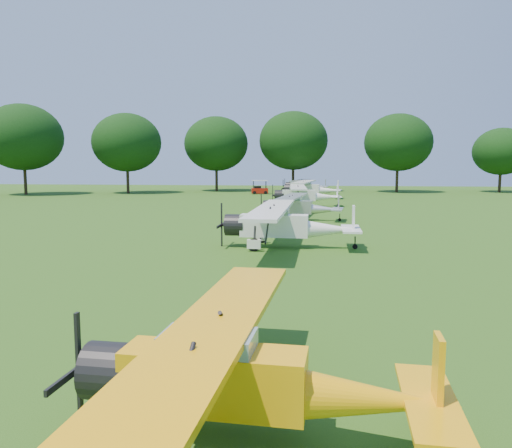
% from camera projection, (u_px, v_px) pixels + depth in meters
% --- Properties ---
extents(ground, '(160.00, 160.00, 0.00)m').
position_uv_depth(ground, '(278.00, 250.00, 25.14)').
color(ground, '#234D13').
rests_on(ground, ground).
extents(tree_belt, '(137.36, 130.27, 14.52)m').
position_uv_depth(tree_belt, '(353.00, 86.00, 23.92)').
color(tree_belt, '#312213').
rests_on(tree_belt, ground).
extents(aircraft_2, '(5.99, 9.53, 1.88)m').
position_uv_depth(aircraft_2, '(242.00, 371.00, 7.65)').
color(aircraft_2, '#FEAF0A').
rests_on(aircraft_2, ground).
extents(aircraft_3, '(7.25, 11.52, 2.28)m').
position_uv_depth(aircraft_3, '(285.00, 222.00, 25.63)').
color(aircraft_3, white).
rests_on(aircraft_3, ground).
extents(aircraft_4, '(6.45, 10.28, 2.02)m').
position_uv_depth(aircraft_4, '(298.00, 205.00, 38.50)').
color(aircraft_4, silver).
rests_on(aircraft_4, ground).
extents(aircraft_5, '(7.15, 11.39, 2.24)m').
position_uv_depth(aircraft_5, '(304.00, 194.00, 51.67)').
color(aircraft_5, white).
rests_on(aircraft_5, ground).
extents(aircraft_6, '(7.62, 12.13, 2.38)m').
position_uv_depth(aircraft_6, '(310.00, 187.00, 64.10)').
color(aircraft_6, white).
rests_on(aircraft_6, ground).
extents(aircraft_7, '(6.90, 10.95, 2.15)m').
position_uv_depth(aircraft_7, '(304.00, 185.00, 77.31)').
color(aircraft_7, silver).
rests_on(aircraft_7, ground).
extents(golf_cart, '(2.61, 1.90, 2.02)m').
position_uv_depth(golf_cart, '(259.00, 189.00, 73.64)').
color(golf_cart, '#AC190C').
rests_on(golf_cart, ground).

